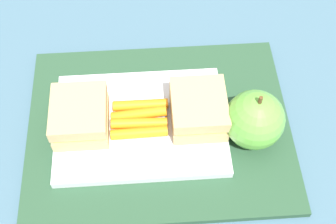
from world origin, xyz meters
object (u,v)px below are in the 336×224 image
at_px(food_tray, 141,124).
at_px(sandwich_half_right, 199,109).
at_px(apple, 255,120).
at_px(carrot_sticks_bundle, 140,119).
at_px(sandwich_half_left, 80,116).

bearing_deg(food_tray, sandwich_half_right, 0.00).
distance_m(food_tray, apple, 0.15).
bearing_deg(carrot_sticks_bundle, sandwich_half_right, -0.37).
distance_m(food_tray, sandwich_half_right, 0.08).
bearing_deg(apple, sandwich_half_left, 173.94).
xyz_separation_m(sandwich_half_right, apple, (0.07, -0.02, 0.01)).
bearing_deg(carrot_sticks_bundle, apple, -9.36).
height_order(carrot_sticks_bundle, apple, apple).
bearing_deg(sandwich_half_right, apple, -18.98).
relative_size(carrot_sticks_bundle, apple, 0.87).
distance_m(carrot_sticks_bundle, apple, 0.15).
xyz_separation_m(food_tray, apple, (0.15, -0.02, 0.03)).
bearing_deg(sandwich_half_left, sandwich_half_right, 0.00).
distance_m(sandwich_half_left, carrot_sticks_bundle, 0.08).
height_order(food_tray, carrot_sticks_bundle, carrot_sticks_bundle).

